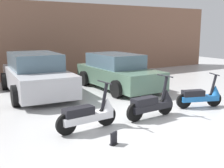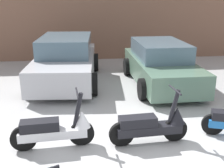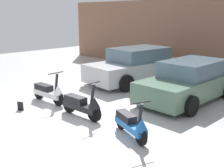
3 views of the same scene
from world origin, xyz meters
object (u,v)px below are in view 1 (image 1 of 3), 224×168
at_px(scooter_front_center, 201,96).
at_px(scooter_front_left, 90,113).
at_px(scooter_front_right, 153,103).
at_px(placard_near_left_scooter, 114,139).
at_px(car_rear_left, 36,75).
at_px(car_rear_center, 117,72).

bearing_deg(scooter_front_center, scooter_front_left, -161.67).
height_order(scooter_front_right, scooter_front_center, scooter_front_right).
bearing_deg(placard_near_left_scooter, scooter_front_right, 28.73).
bearing_deg(scooter_front_center, placard_near_left_scooter, -145.88).
distance_m(scooter_front_right, scooter_front_center, 1.83).
xyz_separation_m(scooter_front_left, placard_near_left_scooter, (0.01, -1.02, -0.27)).
bearing_deg(scooter_front_right, scooter_front_left, 174.81).
distance_m(scooter_front_right, placard_near_left_scooter, 2.06).
height_order(scooter_front_center, car_rear_left, car_rear_left).
bearing_deg(car_rear_center, placard_near_left_scooter, -33.48).
xyz_separation_m(car_rear_left, car_rear_center, (2.95, -0.67, -0.05)).
relative_size(scooter_front_center, car_rear_center, 0.35).
height_order(car_rear_center, placard_near_left_scooter, car_rear_center).
bearing_deg(scooter_front_center, car_rear_left, 149.23).
bearing_deg(car_rear_center, car_rear_left, -103.33).
bearing_deg(placard_near_left_scooter, car_rear_center, 57.06).
bearing_deg(car_rear_left, scooter_front_left, 4.06).
relative_size(car_rear_center, placard_near_left_scooter, 15.14).
bearing_deg(car_rear_center, scooter_front_center, 10.07).
xyz_separation_m(scooter_front_center, car_rear_left, (-3.62, 4.23, 0.34)).
relative_size(scooter_front_right, scooter_front_center, 1.13).
distance_m(car_rear_left, car_rear_center, 3.03).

